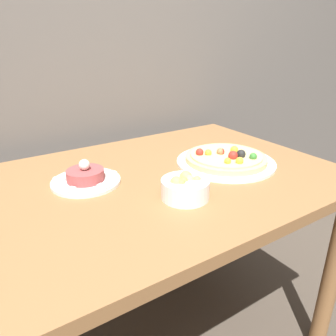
% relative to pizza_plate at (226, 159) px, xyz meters
% --- Properties ---
extents(dining_table, '(1.23, 0.81, 0.74)m').
position_rel_pizza_plate_xyz_m(dining_table, '(-0.29, 0.03, -0.12)').
color(dining_table, olive).
rests_on(dining_table, ground_plane).
extents(pizza_plate, '(0.34, 0.34, 0.06)m').
position_rel_pizza_plate_xyz_m(pizza_plate, '(0.00, 0.00, 0.00)').
color(pizza_plate, white).
rests_on(pizza_plate, dining_table).
extents(tartare_plate, '(0.21, 0.21, 0.08)m').
position_rel_pizza_plate_xyz_m(tartare_plate, '(-0.46, 0.11, 0.00)').
color(tartare_plate, white).
rests_on(tartare_plate, dining_table).
extents(small_bowl, '(0.13, 0.13, 0.07)m').
position_rel_pizza_plate_xyz_m(small_bowl, '(-0.27, -0.13, 0.01)').
color(small_bowl, white).
rests_on(small_bowl, dining_table).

